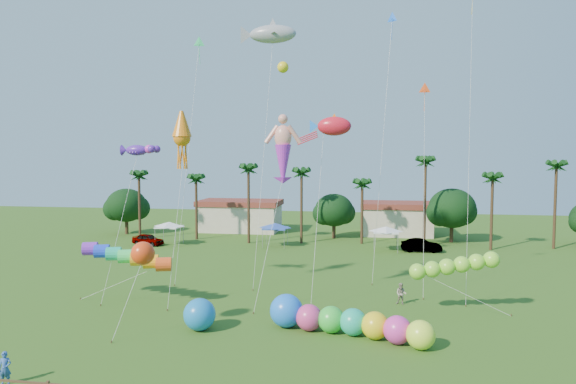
# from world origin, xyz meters

# --- Properties ---
(ground) EXTENTS (160.00, 160.00, 0.00)m
(ground) POSITION_xyz_m (0.00, 0.00, 0.00)
(ground) COLOR #285116
(ground) RESTS_ON ground
(tree_line) EXTENTS (69.46, 8.91, 11.00)m
(tree_line) POSITION_xyz_m (3.57, 44.00, 4.28)
(tree_line) COLOR #3A2819
(tree_line) RESTS_ON ground
(buildings_row) EXTENTS (35.00, 7.00, 4.00)m
(buildings_row) POSITION_xyz_m (-3.09, 50.00, 2.00)
(buildings_row) COLOR beige
(buildings_row) RESTS_ON ground
(tent_row) EXTENTS (31.00, 4.00, 0.60)m
(tent_row) POSITION_xyz_m (-6.00, 36.33, 2.75)
(tent_row) COLOR white
(tent_row) RESTS_ON ground
(car_a) EXTENTS (4.68, 2.90, 1.49)m
(car_a) POSITION_xyz_m (-22.72, 35.40, 0.74)
(car_a) COLOR #4C4C54
(car_a) RESTS_ON ground
(car_b) EXTENTS (4.87, 1.81, 1.59)m
(car_b) POSITION_xyz_m (12.30, 36.21, 0.79)
(car_b) COLOR #4C4C54
(car_b) RESTS_ON ground
(spectator_a) EXTENTS (0.72, 0.57, 1.72)m
(spectator_a) POSITION_xyz_m (-12.27, -4.72, 0.86)
(spectator_a) COLOR #2F57A4
(spectator_a) RESTS_ON ground
(spectator_b) EXTENTS (0.97, 0.84, 1.69)m
(spectator_b) POSITION_xyz_m (8.54, 13.01, 0.85)
(spectator_b) COLOR gray
(spectator_b) RESTS_ON ground
(caterpillar_inflatable) EXTENTS (10.97, 5.02, 2.27)m
(caterpillar_inflatable) POSITION_xyz_m (4.34, 5.30, 0.95)
(caterpillar_inflatable) COLOR #D53882
(caterpillar_inflatable) RESTS_ON ground
(blue_ball) EXTENTS (2.16, 2.16, 2.16)m
(blue_ball) POSITION_xyz_m (-5.16, 4.74, 1.08)
(blue_ball) COLOR blue
(blue_ball) RESTS_ON ground
(rainbow_tube) EXTENTS (9.69, 2.16, 3.91)m
(rainbow_tube) POSITION_xyz_m (-11.60, 9.38, 3.35)
(rainbow_tube) COLOR #ED4D1A
(rainbow_tube) RESTS_ON ground
(green_worm) EXTENTS (10.09, 3.22, 3.86)m
(green_worm) POSITION_xyz_m (9.56, 10.89, 3.13)
(green_worm) COLOR #8AE432
(green_worm) RESTS_ON ground
(orange_ball_kite) EXTENTS (2.23, 2.89, 6.11)m
(orange_ball_kite) POSITION_xyz_m (-8.55, 3.55, 5.34)
(orange_ball_kite) COLOR red
(orange_ball_kite) RESTS_ON ground
(merman_kite) EXTENTS (3.00, 4.35, 14.45)m
(merman_kite) POSITION_xyz_m (-0.72, 12.01, 11.86)
(merman_kite) COLOR #ED9486
(merman_kite) RESTS_ON ground
(fish_kite) EXTENTS (4.42, 7.20, 15.04)m
(fish_kite) POSITION_xyz_m (3.03, 15.40, 14.15)
(fish_kite) COLOR red
(fish_kite) RESTS_ON ground
(shark_kite) EXTENTS (6.32, 7.73, 24.34)m
(shark_kite) POSITION_xyz_m (-3.28, 21.27, 23.25)
(shark_kite) COLOR #8E919B
(shark_kite) RESTS_ON ground
(squid_kite) EXTENTS (2.04, 5.13, 15.43)m
(squid_kite) POSITION_xyz_m (-9.18, 12.54, 13.16)
(squid_kite) COLOR orange
(squid_kite) RESTS_ON ground
(lobster_kite) EXTENTS (3.60, 5.75, 12.81)m
(lobster_kite) POSITION_xyz_m (-13.49, 13.33, 12.16)
(lobster_kite) COLOR #5522AC
(lobster_kite) RESTS_ON ground
(delta_kite_red) EXTENTS (1.16, 4.86, 18.14)m
(delta_kite_red) POSITION_xyz_m (10.68, 19.31, 17.23)
(delta_kite_red) COLOR #F14C1A
(delta_kite_red) RESTS_ON ground
(delta_kite_yellow) EXTENTS (1.09, 3.34, 25.35)m
(delta_kite_yellow) POSITION_xyz_m (13.96, 16.21, 24.05)
(delta_kite_yellow) COLOR yellow
(delta_kite_yellow) RESTS_ON ground
(delta_kite_green) EXTENTS (1.61, 5.08, 23.11)m
(delta_kite_green) POSITION_xyz_m (-10.32, 20.32, 22.05)
(delta_kite_green) COLOR #38F18A
(delta_kite_green) RESTS_ON ground
(delta_kite_blue) EXTENTS (2.26, 5.36, 25.50)m
(delta_kite_blue) POSITION_xyz_m (7.90, 23.53, 24.36)
(delta_kite_blue) COLOR blue
(delta_kite_blue) RESTS_ON ground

